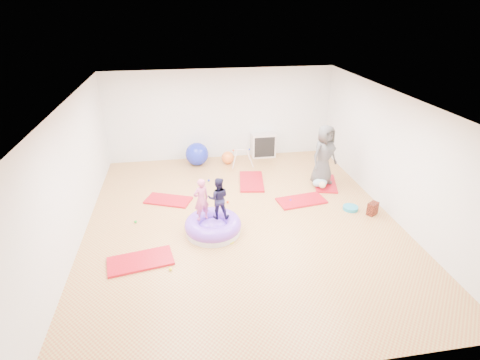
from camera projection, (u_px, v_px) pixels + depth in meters
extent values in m
cube|color=tan|center=(242.00, 220.00, 8.66)|extent=(7.00, 8.00, 0.01)
cube|color=white|center=(242.00, 101.00, 7.45)|extent=(7.00, 8.00, 0.01)
cube|color=silver|center=(221.00, 115.00, 11.61)|extent=(7.00, 0.01, 2.80)
cube|color=silver|center=(298.00, 295.00, 4.50)|extent=(7.00, 0.01, 2.80)
cube|color=silver|center=(71.00, 176.00, 7.54)|extent=(0.01, 8.00, 2.80)
cube|color=silver|center=(393.00, 155.00, 8.57)|extent=(0.01, 8.00, 2.80)
cube|color=red|center=(140.00, 261.00, 7.27)|extent=(1.33, 0.83, 0.05)
cube|color=red|center=(168.00, 200.00, 9.50)|extent=(1.26, 0.95, 0.05)
cube|color=red|center=(252.00, 181.00, 10.47)|extent=(0.83, 1.37, 0.05)
cube|color=red|center=(301.00, 201.00, 9.47)|extent=(1.27, 0.76, 0.05)
cube|color=red|center=(325.00, 183.00, 10.37)|extent=(0.86, 1.25, 0.05)
cylinder|color=silver|center=(213.00, 229.00, 8.20)|extent=(1.20, 1.20, 0.14)
torus|color=#7941DC|center=(213.00, 225.00, 8.14)|extent=(1.24, 1.24, 0.33)
ellipsoid|color=#7941DC|center=(213.00, 228.00, 8.18)|extent=(0.66, 0.66, 0.30)
imported|color=#D2598D|center=(201.00, 198.00, 7.90)|extent=(0.41, 0.35, 0.97)
imported|color=#1A1736|center=(218.00, 196.00, 7.98)|extent=(0.50, 0.41, 0.95)
imported|color=#474748|center=(324.00, 155.00, 9.98)|extent=(0.96, 0.82, 1.66)
ellipsoid|color=#9AC0D0|center=(320.00, 183.00, 10.09)|extent=(0.40, 0.25, 0.23)
sphere|color=beige|center=(322.00, 185.00, 9.91)|extent=(0.19, 0.19, 0.19)
sphere|color=#ED3C09|center=(228.00, 202.00, 9.39)|extent=(0.07, 0.07, 0.07)
sphere|color=#F8FF2A|center=(170.00, 269.00, 7.04)|extent=(0.07, 0.07, 0.07)
sphere|color=#1927BF|center=(209.00, 180.00, 10.52)|extent=(0.07, 0.07, 0.07)
sphere|color=#1927BF|center=(290.00, 201.00, 9.46)|extent=(0.07, 0.07, 0.07)
sphere|color=#ED3C09|center=(230.00, 213.00, 8.92)|extent=(0.07, 0.07, 0.07)
sphere|color=green|center=(136.00, 222.00, 8.55)|extent=(0.07, 0.07, 0.07)
sphere|color=#1927BF|center=(197.00, 154.00, 11.46)|extent=(0.70, 0.70, 0.70)
sphere|color=orange|center=(228.00, 158.00, 11.62)|extent=(0.39, 0.39, 0.39)
cylinder|color=silver|center=(235.00, 160.00, 11.25)|extent=(0.19, 0.20, 0.51)
cylinder|color=silver|center=(233.00, 154.00, 11.64)|extent=(0.19, 0.20, 0.51)
cylinder|color=silver|center=(250.00, 159.00, 11.32)|extent=(0.19, 0.20, 0.51)
cylinder|color=silver|center=(248.00, 154.00, 11.71)|extent=(0.19, 0.20, 0.51)
cylinder|color=silver|center=(241.00, 150.00, 11.39)|extent=(0.50, 0.03, 0.03)
sphere|color=#ED3C09|center=(233.00, 150.00, 11.35)|extent=(0.06, 0.06, 0.06)
sphere|color=#1927BF|center=(249.00, 149.00, 11.42)|extent=(0.06, 0.06, 0.06)
cube|color=silver|center=(263.00, 145.00, 12.07)|extent=(0.77, 0.37, 0.77)
cube|color=black|center=(265.00, 147.00, 11.91)|extent=(0.66, 0.02, 0.66)
cube|color=silver|center=(264.00, 146.00, 12.02)|extent=(0.02, 0.26, 0.67)
cube|color=silver|center=(264.00, 146.00, 12.02)|extent=(0.67, 0.26, 0.02)
cylinder|color=teal|center=(350.00, 208.00, 9.10)|extent=(0.37, 0.37, 0.08)
cube|color=maroon|center=(373.00, 209.00, 8.85)|extent=(0.31, 0.28, 0.31)
cylinder|color=#F8FF2A|center=(230.00, 241.00, 7.89)|extent=(0.20, 0.20, 0.03)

